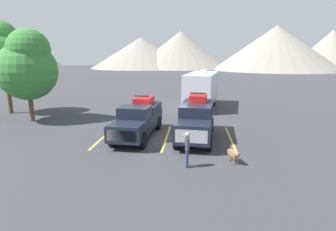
# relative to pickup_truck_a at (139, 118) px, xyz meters

# --- Properties ---
(ground_plane) EXTENTS (240.00, 240.00, 0.00)m
(ground_plane) POSITION_rel_pickup_truck_a_xyz_m (1.79, -0.37, -1.15)
(ground_plane) COLOR #38383D
(pickup_truck_a) EXTENTS (2.46, 6.03, 2.49)m
(pickup_truck_a) POSITION_rel_pickup_truck_a_xyz_m (0.00, 0.00, 0.00)
(pickup_truck_a) COLOR black
(pickup_truck_a) RESTS_ON ground
(pickup_truck_b) EXTENTS (2.49, 5.88, 2.74)m
(pickup_truck_b) POSITION_rel_pickup_truck_a_xyz_m (3.63, -0.06, 0.10)
(pickup_truck_b) COLOR black
(pickup_truck_b) RESTS_ON ground
(lot_stripe_a) EXTENTS (0.12, 5.50, 0.01)m
(lot_stripe_a) POSITION_rel_pickup_truck_a_xyz_m (-2.19, -0.18, -1.15)
(lot_stripe_a) COLOR gold
(lot_stripe_a) RESTS_ON ground
(lot_stripe_b) EXTENTS (0.12, 5.50, 0.01)m
(lot_stripe_b) POSITION_rel_pickup_truck_a_xyz_m (1.79, -0.18, -1.15)
(lot_stripe_b) COLOR gold
(lot_stripe_b) RESTS_ON ground
(lot_stripe_c) EXTENTS (0.12, 5.50, 0.01)m
(lot_stripe_c) POSITION_rel_pickup_truck_a_xyz_m (5.77, -0.18, -1.15)
(lot_stripe_c) COLOR gold
(lot_stripe_c) RESTS_ON ground
(camper_trailer_a) EXTENTS (3.64, 8.65, 3.64)m
(camper_trailer_a) POSITION_rel_pickup_truck_a_xyz_m (4.18, 10.31, 0.77)
(camper_trailer_a) COLOR silver
(camper_trailer_a) RESTS_ON ground
(person_a) EXTENTS (0.23, 0.37, 1.69)m
(person_a) POSITION_rel_pickup_truck_a_xyz_m (3.20, -4.71, -0.18)
(person_a) COLOR navy
(person_a) RESTS_ON ground
(dog) EXTENTS (0.50, 0.94, 0.67)m
(dog) POSITION_rel_pickup_truck_a_xyz_m (5.42, -4.02, -0.69)
(dog) COLOR olive
(dog) RESTS_ON ground
(tree_a) EXTENTS (4.43, 4.43, 7.00)m
(tree_a) POSITION_rel_pickup_truck_a_xyz_m (-9.05, 3.21, 3.14)
(tree_a) COLOR brown
(tree_a) RESTS_ON ground
(tree_b) EXTENTS (3.98, 3.98, 7.93)m
(tree_b) POSITION_rel_pickup_truck_a_xyz_m (-12.76, 5.86, 4.33)
(tree_b) COLOR brown
(tree_b) RESTS_ON ground
(mountain_ridge) EXTENTS (140.71, 50.50, 14.81)m
(mountain_ridge) POSITION_rel_pickup_truck_a_xyz_m (0.90, 87.05, 5.71)
(mountain_ridge) COLOR gray
(mountain_ridge) RESTS_ON ground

